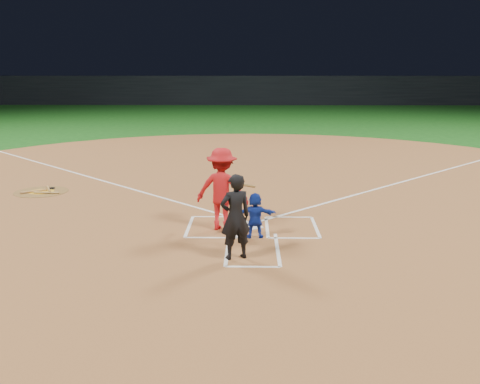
{
  "coord_description": "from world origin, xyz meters",
  "views": [
    {
      "loc": [
        -0.07,
        -12.88,
        3.86
      ],
      "look_at": [
        -0.3,
        -0.4,
        1.0
      ],
      "focal_mm": 40.0,
      "sensor_mm": 36.0,
      "label": 1
    }
  ],
  "objects_px": {
    "catcher": "(255,215)",
    "umpire": "(235,217)",
    "batter_at_plate": "(222,189)",
    "on_deck_circle": "(41,192)",
    "home_plate": "(252,226)"
  },
  "relations": [
    {
      "from": "home_plate",
      "to": "on_deck_circle",
      "type": "height_order",
      "value": "home_plate"
    },
    {
      "from": "catcher",
      "to": "on_deck_circle",
      "type": "bearing_deg",
      "value": -36.21
    },
    {
      "from": "catcher",
      "to": "batter_at_plate",
      "type": "bearing_deg",
      "value": -42.17
    },
    {
      "from": "catcher",
      "to": "umpire",
      "type": "bearing_deg",
      "value": 71.63
    },
    {
      "from": "home_plate",
      "to": "batter_at_plate",
      "type": "bearing_deg",
      "value": 13.81
    },
    {
      "from": "batter_at_plate",
      "to": "on_deck_circle",
      "type": "bearing_deg",
      "value": 146.67
    },
    {
      "from": "catcher",
      "to": "umpire",
      "type": "relative_size",
      "value": 0.6
    },
    {
      "from": "home_plate",
      "to": "catcher",
      "type": "bearing_deg",
      "value": 94.02
    },
    {
      "from": "home_plate",
      "to": "umpire",
      "type": "bearing_deg",
      "value": 81.08
    },
    {
      "from": "home_plate",
      "to": "on_deck_circle",
      "type": "xyz_separation_m",
      "value": [
        -6.81,
        3.8,
        -0.0
      ]
    },
    {
      "from": "batter_at_plate",
      "to": "home_plate",
      "type": "bearing_deg",
      "value": 13.81
    },
    {
      "from": "on_deck_circle",
      "to": "catcher",
      "type": "bearing_deg",
      "value": -34.19
    },
    {
      "from": "on_deck_circle",
      "to": "catcher",
      "type": "height_order",
      "value": "catcher"
    },
    {
      "from": "catcher",
      "to": "umpire",
      "type": "height_order",
      "value": "umpire"
    },
    {
      "from": "umpire",
      "to": "batter_at_plate",
      "type": "bearing_deg",
      "value": -101.98
    }
  ]
}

